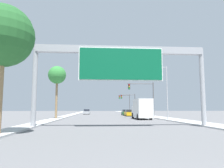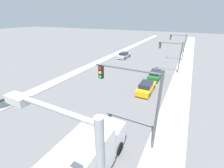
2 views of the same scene
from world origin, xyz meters
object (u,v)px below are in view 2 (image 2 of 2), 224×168
object	(u,v)px
car_mid_right	(155,75)
car_far_right	(124,55)
traffic_light_near_intersection	(137,95)
traffic_light_far_intersection	(180,43)
car_far_left	(146,87)
traffic_light_mid_block	(173,52)
truck_box_primary	(85,162)

from	to	relation	value
car_mid_right	car_far_right	size ratio (longest dim) A/B	0.99
car_mid_right	traffic_light_near_intersection	world-z (taller)	traffic_light_near_intersection
traffic_light_far_intersection	traffic_light_near_intersection	bearing A→B (deg)	-90.85
traffic_light_near_intersection	car_far_left	bearing A→B (deg)	99.70
car_mid_right	car_far_right	distance (m)	14.99
traffic_light_near_intersection	car_far_right	bearing A→B (deg)	114.79
traffic_light_mid_block	traffic_light_near_intersection	bearing A→B (deg)	-90.56
truck_box_primary	traffic_light_mid_block	xyz separation A→B (m)	(1.86, 24.55, 2.30)
traffic_light_near_intersection	traffic_light_mid_block	bearing A→B (deg)	89.44
car_mid_right	car_far_right	xyz separation A→B (m)	(-10.50, 10.70, 0.02)
traffic_light_near_intersection	traffic_light_mid_block	size ratio (longest dim) A/B	1.15
car_mid_right	traffic_light_near_intersection	distance (m)	16.21
car_mid_right	car_far_left	distance (m)	5.89
traffic_light_mid_block	traffic_light_far_intersection	xyz separation A→B (m)	(0.25, 10.00, 0.23)
car_far_right	car_mid_right	bearing A→B (deg)	-45.55
car_mid_right	traffic_light_far_intersection	world-z (taller)	traffic_light_far_intersection
traffic_light_near_intersection	traffic_light_far_intersection	xyz separation A→B (m)	(0.44, 30.00, -0.40)
car_far_left	traffic_light_near_intersection	world-z (taller)	traffic_light_near_intersection
truck_box_primary	traffic_light_mid_block	world-z (taller)	traffic_light_mid_block
car_far_left	car_mid_right	bearing A→B (deg)	90.00
car_far_right	traffic_light_mid_block	world-z (taller)	traffic_light_mid_block
car_far_left	traffic_light_mid_block	world-z (taller)	traffic_light_mid_block
car_far_left	traffic_light_far_intersection	bearing A→B (deg)	84.05
car_far_left	traffic_light_near_intersection	bearing A→B (deg)	-80.30
car_far_right	traffic_light_near_intersection	bearing A→B (deg)	-65.21
car_mid_right	traffic_light_far_intersection	bearing A→B (deg)	81.64
car_far_right	traffic_light_near_intersection	size ratio (longest dim) A/B	0.71
traffic_light_mid_block	traffic_light_far_intersection	world-z (taller)	traffic_light_far_intersection
car_mid_right	car_far_left	size ratio (longest dim) A/B	1.03
traffic_light_mid_block	truck_box_primary	bearing A→B (deg)	-94.34
traffic_light_mid_block	traffic_light_far_intersection	distance (m)	10.01
car_far_right	truck_box_primary	bearing A→B (deg)	-71.23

